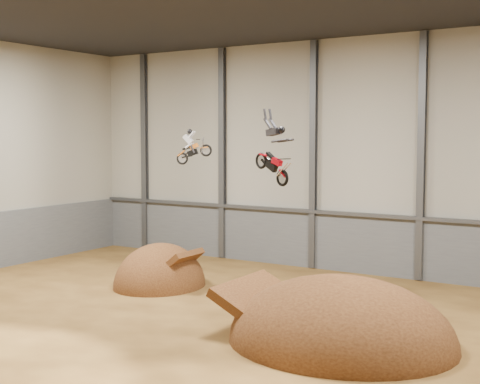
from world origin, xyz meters
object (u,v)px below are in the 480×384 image
takeoff_ramp (160,286)px  landing_ramp (340,343)px  fmx_rider_b (269,147)px  fmx_rider_a (196,143)px

takeoff_ramp → landing_ramp: bearing=-18.4°
fmx_rider_b → takeoff_ramp: bearing=174.7°
landing_ramp → fmx_rider_a: bearing=156.4°
takeoff_ramp → fmx_rider_b: (9.26, -4.33, 7.74)m
takeoff_ramp → landing_ramp: landing_ramp is taller
fmx_rider_a → fmx_rider_b: size_ratio=0.70×
takeoff_ramp → landing_ramp: size_ratio=0.59×
takeoff_ramp → fmx_rider_a: size_ratio=2.74×
fmx_rider_b → fmx_rider_a: bearing=166.3°
landing_ramp → fmx_rider_a: fmx_rider_a is taller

